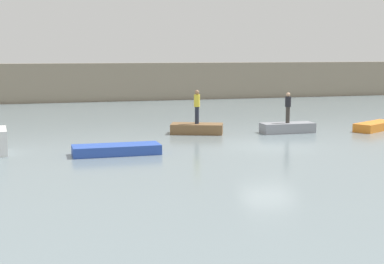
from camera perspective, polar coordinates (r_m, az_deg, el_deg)
ground_plane at (r=26.13m, az=7.83°, el=-1.47°), size 120.00×120.00×0.00m
embankment_wall at (r=51.25m, az=-4.23°, el=5.16°), size 80.00×1.20×3.38m
rowboat_blue at (r=24.03m, az=-7.71°, el=-1.79°), size 3.71×1.28×0.42m
rowboat_brown at (r=29.92m, az=0.50°, el=0.34°), size 3.01×2.16×0.54m
rowboat_grey at (r=30.74m, az=9.71°, el=0.43°), size 2.92×1.12×0.53m
rowboat_orange at (r=32.89m, az=18.19°, el=0.57°), size 3.26×2.45×0.46m
person_yellow_shirt at (r=29.77m, az=0.51°, el=2.79°), size 0.32×0.32×1.81m
person_dark_shirt at (r=30.61m, az=9.77°, el=2.63°), size 0.32×0.32×1.65m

